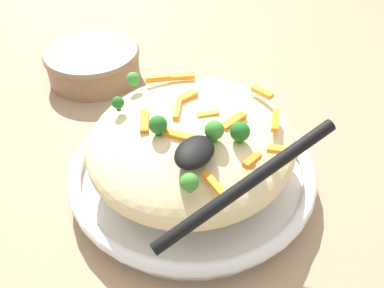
{
  "coord_description": "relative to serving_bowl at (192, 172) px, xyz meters",
  "views": [
    {
      "loc": [
        0.36,
        0.19,
        0.44
      ],
      "look_at": [
        0.0,
        0.0,
        0.07
      ],
      "focal_mm": 38.91,
      "sensor_mm": 36.0,
      "label": 1
    }
  ],
  "objects": [
    {
      "name": "ground_plane",
      "position": [
        0.0,
        0.0,
        -0.02
      ],
      "size": [
        2.4,
        2.4,
        0.0
      ],
      "primitive_type": "plane",
      "color": "#9E7F60"
    },
    {
      "name": "serving_bowl",
      "position": [
        0.0,
        0.0,
        0.0
      ],
      "size": [
        0.34,
        0.34,
        0.04
      ],
      "color": "silver",
      "rests_on": "ground_plane"
    },
    {
      "name": "pasta_mound",
      "position": [
        0.0,
        0.0,
        0.06
      ],
      "size": [
        0.28,
        0.27,
        0.09
      ],
      "primitive_type": "ellipsoid",
      "color": "beige",
      "rests_on": "serving_bowl"
    },
    {
      "name": "carrot_piece_0",
      "position": [
        -0.0,
        -0.02,
        0.1
      ],
      "size": [
        0.04,
        0.02,
        0.01
      ],
      "primitive_type": "cube",
      "rotation": [
        0.0,
        0.0,
        3.53
      ],
      "color": "orange",
      "rests_on": "pasta_mound"
    },
    {
      "name": "carrot_piece_1",
      "position": [
        0.04,
        0.01,
        0.1
      ],
      "size": [
        0.02,
        0.04,
        0.01
      ],
      "primitive_type": "cube",
      "rotation": [
        0.0,
        0.0,
        4.84
      ],
      "color": "orange",
      "rests_on": "pasta_mound"
    },
    {
      "name": "carrot_piece_2",
      "position": [
        -0.01,
        0.02,
        0.1
      ],
      "size": [
        0.03,
        0.03,
        0.01
      ],
      "primitive_type": "cube",
      "rotation": [
        0.0,
        0.0,
        5.48
      ],
      "color": "orange",
      "rests_on": "pasta_mound"
    },
    {
      "name": "carrot_piece_3",
      "position": [
        0.04,
        -0.05,
        0.1
      ],
      "size": [
        0.04,
        0.03,
        0.01
      ],
      "primitive_type": "cube",
      "rotation": [
        0.0,
        0.0,
        0.55
      ],
      "color": "orange",
      "rests_on": "pasta_mound"
    },
    {
      "name": "carrot_piece_4",
      "position": [
        -0.01,
        0.05,
        0.1
      ],
      "size": [
        0.04,
        0.02,
        0.01
      ],
      "primitive_type": "cube",
      "rotation": [
        0.0,
        0.0,
        5.98
      ],
      "color": "orange",
      "rests_on": "pasta_mound"
    },
    {
      "name": "carrot_piece_5",
      "position": [
        0.01,
        0.12,
        0.1
      ],
      "size": [
        0.02,
        0.03,
        0.01
      ],
      "primitive_type": "cube",
      "rotation": [
        0.0,
        0.0,
        1.88
      ],
      "color": "orange",
      "rests_on": "pasta_mound"
    },
    {
      "name": "carrot_piece_6",
      "position": [
        -0.03,
        -0.02,
        0.1
      ],
      "size": [
        0.03,
        0.02,
        0.01
      ],
      "primitive_type": "cube",
      "rotation": [
        0.0,
        0.0,
        2.78
      ],
      "color": "orange",
      "rests_on": "pasta_mound"
    },
    {
      "name": "carrot_piece_7",
      "position": [
        -0.04,
        0.09,
        0.1
      ],
      "size": [
        0.04,
        0.02,
        0.01
      ],
      "primitive_type": "cube",
      "rotation": [
        0.0,
        0.0,
        0.29
      ],
      "color": "orange",
      "rests_on": "pasta_mound"
    },
    {
      "name": "carrot_piece_8",
      "position": [
        0.04,
        0.09,
        0.1
      ],
      "size": [
        0.03,
        0.01,
        0.01
      ],
      "primitive_type": "cube",
      "rotation": [
        0.0,
        0.0,
        2.87
      ],
      "color": "orange",
      "rests_on": "pasta_mound"
    },
    {
      "name": "carrot_piece_9",
      "position": [
        0.09,
        0.07,
        0.1
      ],
      "size": [
        0.03,
        0.04,
        0.01
      ],
      "primitive_type": "cube",
      "rotation": [
        0.0,
        0.0,
        1.02
      ],
      "color": "orange",
      "rests_on": "pasta_mound"
    },
    {
      "name": "carrot_piece_10",
      "position": [
        -0.09,
        0.06,
        0.1
      ],
      "size": [
        0.02,
        0.03,
        0.01
      ],
      "primitive_type": "cube",
      "rotation": [
        0.0,
        0.0,
        4.43
      ],
      "color": "orange",
      "rests_on": "pasta_mound"
    },
    {
      "name": "carrot_piece_11",
      "position": [
        -0.07,
        -0.06,
        0.1
      ],
      "size": [
        0.03,
        0.04,
        0.01
      ],
      "primitive_type": "cube",
      "rotation": [
        0.0,
        0.0,
        2.17
      ],
      "color": "orange",
      "rests_on": "pasta_mound"
    },
    {
      "name": "carrot_piece_12",
      "position": [
        -0.05,
        -0.08,
        0.1
      ],
      "size": [
        0.03,
        0.03,
        0.01
      ],
      "primitive_type": "cube",
      "rotation": [
        0.0,
        0.0,
        5.39
      ],
      "color": "orange",
      "rests_on": "pasta_mound"
    },
    {
      "name": "broccoli_floret_0",
      "position": [
        0.01,
        0.07,
        0.11
      ],
      "size": [
        0.02,
        0.02,
        0.03
      ],
      "color": "#205B1C",
      "rests_on": "pasta_mound"
    },
    {
      "name": "broccoli_floret_1",
      "position": [
        0.03,
        -0.09,
        0.1
      ],
      "size": [
        0.02,
        0.02,
        0.02
      ],
      "color": "#205B1C",
      "rests_on": "pasta_mound"
    },
    {
      "name": "broccoli_floret_2",
      "position": [
        0.11,
        0.05,
        0.1
      ],
      "size": [
        0.02,
        0.02,
        0.02
      ],
      "color": "#377928",
      "rests_on": "pasta_mound"
    },
    {
      "name": "broccoli_floret_3",
      "position": [
        0.03,
        0.04,
        0.11
      ],
      "size": [
        0.02,
        0.02,
        0.03
      ],
      "color": "#377928",
      "rests_on": "pasta_mound"
    },
    {
      "name": "broccoli_floret_4",
      "position": [
        -0.03,
        -0.11,
        0.1
      ],
      "size": [
        0.02,
        0.02,
        0.02
      ],
      "color": "#377928",
      "rests_on": "pasta_mound"
    },
    {
      "name": "broccoli_floret_5",
      "position": [
        0.05,
        -0.02,
        0.11
      ],
      "size": [
        0.02,
        0.02,
        0.03
      ],
      "color": "#205B1C",
      "rests_on": "pasta_mound"
    },
    {
      "name": "serving_spoon",
      "position": [
        0.09,
        0.07,
        0.12
      ],
      "size": [
        0.16,
        0.15,
        0.08
      ],
      "color": "black",
      "rests_on": "pasta_mound"
    },
    {
      "name": "companion_bowl",
      "position": [
        -0.16,
        -0.29,
        0.01
      ],
      "size": [
        0.18,
        0.18,
        0.06
      ],
      "color": "#8C6B4C",
      "rests_on": "ground_plane"
    }
  ]
}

